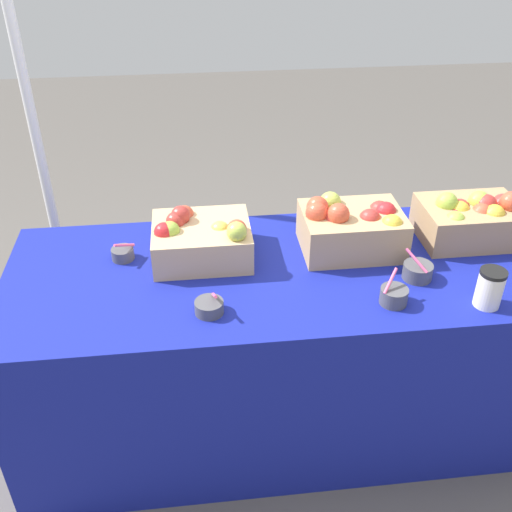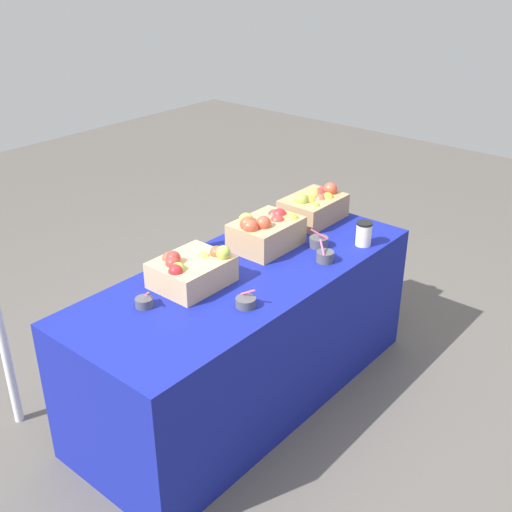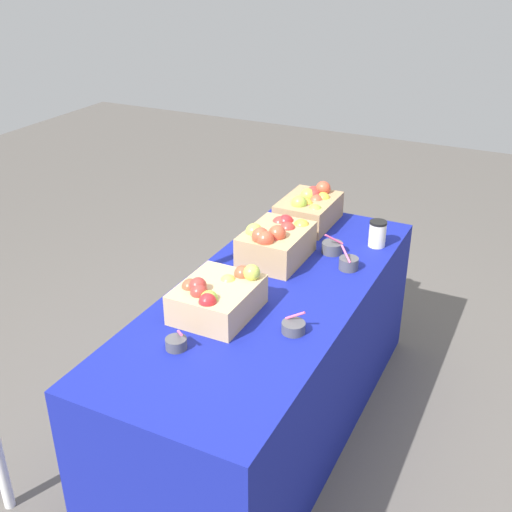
% 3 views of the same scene
% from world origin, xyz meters
% --- Properties ---
extents(ground_plane, '(10.00, 10.00, 0.00)m').
position_xyz_m(ground_plane, '(0.00, 0.00, 0.00)').
color(ground_plane, '#56514C').
extents(table, '(1.90, 0.76, 0.74)m').
position_xyz_m(table, '(0.00, 0.00, 0.37)').
color(table, navy).
rests_on(table, ground_plane).
extents(apple_crate_left, '(0.36, 0.26, 0.20)m').
position_xyz_m(apple_crate_left, '(0.73, 0.12, 0.83)').
color(apple_crate_left, tan).
rests_on(apple_crate_left, table).
extents(apple_crate_middle, '(0.36, 0.26, 0.21)m').
position_xyz_m(apple_crate_middle, '(0.27, 0.10, 0.83)').
color(apple_crate_middle, tan).
rests_on(apple_crate_middle, table).
extents(apple_crate_right, '(0.34, 0.28, 0.18)m').
position_xyz_m(apple_crate_right, '(-0.26, 0.11, 0.82)').
color(apple_crate_right, tan).
rests_on(apple_crate_right, table).
extents(sample_bowl_near, '(0.09, 0.09, 0.11)m').
position_xyz_m(sample_bowl_near, '(0.33, -0.24, 0.77)').
color(sample_bowl_near, '#4C4C51').
rests_on(sample_bowl_near, table).
extents(sample_bowl_mid, '(0.08, 0.08, 0.09)m').
position_xyz_m(sample_bowl_mid, '(-0.54, 0.12, 0.76)').
color(sample_bowl_mid, '#4C4C51').
rests_on(sample_bowl_mid, table).
extents(sample_bowl_far, '(0.10, 0.10, 0.11)m').
position_xyz_m(sample_bowl_far, '(0.45, -0.11, 0.77)').
color(sample_bowl_far, '#4C4C51').
rests_on(sample_bowl_far, table).
extents(sample_bowl_extra, '(0.09, 0.09, 0.09)m').
position_xyz_m(sample_bowl_extra, '(-0.25, -0.22, 0.76)').
color(sample_bowl_extra, '#4C4C51').
rests_on(sample_bowl_extra, table).
extents(coffee_cup, '(0.08, 0.08, 0.13)m').
position_xyz_m(coffee_cup, '(0.62, -0.28, 0.81)').
color(coffee_cup, silver).
rests_on(coffee_cup, table).
extents(tent_pole, '(0.04, 0.04, 2.11)m').
position_xyz_m(tent_pole, '(-0.92, 0.74, 1.05)').
color(tent_pole, white).
rests_on(tent_pole, ground_plane).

